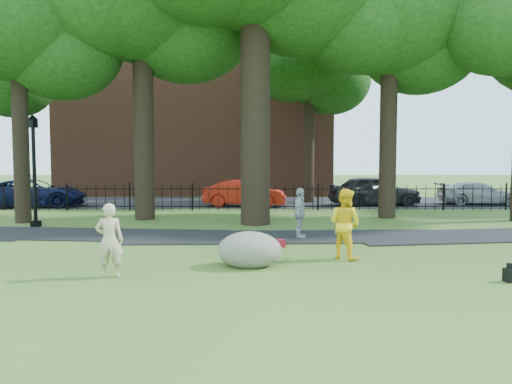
{
  "coord_description": "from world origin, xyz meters",
  "views": [
    {
      "loc": [
        -0.02,
        -11.71,
        2.53
      ],
      "look_at": [
        0.01,
        2.0,
        1.57
      ],
      "focal_mm": 35.0,
      "sensor_mm": 36.0,
      "label": 1
    }
  ],
  "objects_px": {
    "woman": "(109,240)",
    "man": "(345,224)",
    "boulder": "(249,248)",
    "lamppost": "(34,172)",
    "red_sedan": "(245,193)"
  },
  "relations": [
    {
      "from": "woman",
      "to": "red_sedan",
      "type": "distance_m",
      "value": 15.2
    },
    {
      "from": "boulder",
      "to": "lamppost",
      "type": "relative_size",
      "value": 0.37
    },
    {
      "from": "woman",
      "to": "boulder",
      "type": "xyz_separation_m",
      "value": [
        2.94,
        1.04,
        -0.35
      ]
    },
    {
      "from": "lamppost",
      "to": "red_sedan",
      "type": "relative_size",
      "value": 0.98
    },
    {
      "from": "boulder",
      "to": "lamppost",
      "type": "bearing_deg",
      "value": 139.78
    },
    {
      "from": "red_sedan",
      "to": "boulder",
      "type": "bearing_deg",
      "value": -172.46
    },
    {
      "from": "boulder",
      "to": "lamppost",
      "type": "height_order",
      "value": "lamppost"
    },
    {
      "from": "man",
      "to": "boulder",
      "type": "height_order",
      "value": "man"
    },
    {
      "from": "woman",
      "to": "man",
      "type": "height_order",
      "value": "man"
    },
    {
      "from": "woman",
      "to": "red_sedan",
      "type": "relative_size",
      "value": 0.38
    },
    {
      "from": "woman",
      "to": "man",
      "type": "xyz_separation_m",
      "value": [
        5.3,
        1.9,
        0.09
      ]
    },
    {
      "from": "man",
      "to": "lamppost",
      "type": "xyz_separation_m",
      "value": [
        -10.26,
        5.81,
        1.12
      ]
    },
    {
      "from": "woman",
      "to": "red_sedan",
      "type": "height_order",
      "value": "woman"
    },
    {
      "from": "boulder",
      "to": "lamppost",
      "type": "xyz_separation_m",
      "value": [
        -7.89,
        6.67,
        1.56
      ]
    },
    {
      "from": "man",
      "to": "red_sedan",
      "type": "height_order",
      "value": "man"
    }
  ]
}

